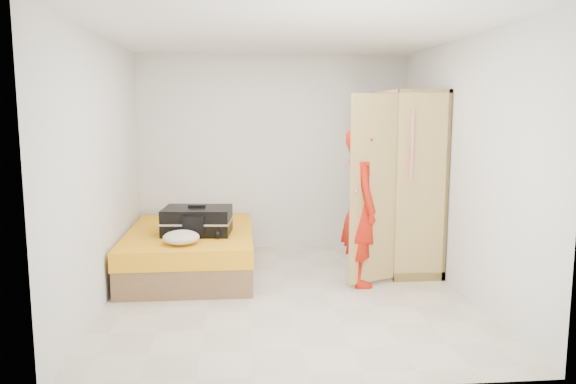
{
  "coord_description": "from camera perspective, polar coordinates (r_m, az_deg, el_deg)",
  "views": [
    {
      "loc": [
        -0.48,
        -5.54,
        1.9
      ],
      "look_at": [
        0.05,
        0.45,
        1.0
      ],
      "focal_mm": 35.0,
      "sensor_mm": 36.0,
      "label": 1
    }
  ],
  "objects": [
    {
      "name": "pillow",
      "position": [
        7.43,
        -8.7,
        -2.04
      ],
      "size": [
        0.59,
        0.31,
        0.11
      ],
      "primitive_type": "cube",
      "rotation": [
        0.0,
        0.0,
        -0.03
      ],
      "color": "beige",
      "rests_on": "bed"
    },
    {
      "name": "room",
      "position": [
        5.59,
        -0.11,
        2.36
      ],
      "size": [
        4.0,
        4.02,
        2.6
      ],
      "color": "beige",
      "rests_on": "ground"
    },
    {
      "name": "suitcase",
      "position": [
        6.39,
        -9.2,
        -2.9
      ],
      "size": [
        0.81,
        0.63,
        0.33
      ],
      "rotation": [
        0.0,
        0.0,
        -0.1
      ],
      "color": "black",
      "rests_on": "bed"
    },
    {
      "name": "round_cushion",
      "position": [
        5.94,
        -10.8,
        -4.56
      ],
      "size": [
        0.38,
        0.38,
        0.14
      ],
      "primitive_type": "ellipsoid",
      "color": "beige",
      "rests_on": "bed"
    },
    {
      "name": "wardrobe",
      "position": [
        6.73,
        11.69,
        0.64
      ],
      "size": [
        1.13,
        1.42,
        2.1
      ],
      "color": "tan",
      "rests_on": "ground"
    },
    {
      "name": "bed",
      "position": [
        6.67,
        -9.86,
        -5.92
      ],
      "size": [
        1.42,
        2.02,
        0.5
      ],
      "color": "brown",
      "rests_on": "ground"
    },
    {
      "name": "person",
      "position": [
        6.07,
        7.45,
        -1.51
      ],
      "size": [
        0.42,
        0.63,
        1.7
      ],
      "primitive_type": "imported",
      "rotation": [
        0.0,
        0.0,
        1.59
      ],
      "color": "red",
      "rests_on": "ground"
    }
  ]
}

